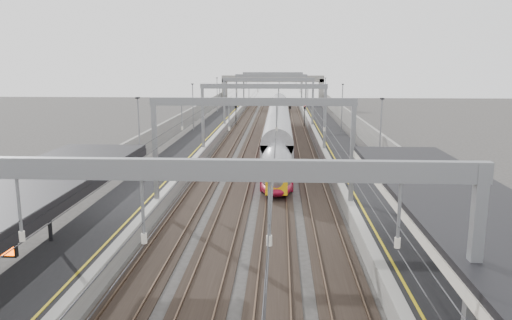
# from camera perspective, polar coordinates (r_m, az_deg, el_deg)

# --- Properties ---
(platform_left) EXTENTS (4.00, 120.00, 1.00)m
(platform_left) POSITION_cam_1_polar(r_m,az_deg,el_deg) (55.85, -7.27, 1.49)
(platform_left) COLOR black
(platform_left) RESTS_ON ground
(platform_right) EXTENTS (4.00, 120.00, 1.00)m
(platform_right) POSITION_cam_1_polar(r_m,az_deg,el_deg) (55.35, 9.27, 1.34)
(platform_right) COLOR black
(platform_right) RESTS_ON ground
(tracks) EXTENTS (11.40, 140.00, 0.20)m
(tracks) POSITION_cam_1_polar(r_m,az_deg,el_deg) (55.10, 0.96, 0.97)
(tracks) COLOR black
(tracks) RESTS_ON ground
(overhead_line) EXTENTS (13.00, 140.00, 6.60)m
(overhead_line) POSITION_cam_1_polar(r_m,az_deg,el_deg) (60.95, 1.18, 7.72)
(overhead_line) COLOR gray
(overhead_line) RESTS_ON platform_left
(overbridge) EXTENTS (22.00, 2.20, 6.90)m
(overbridge) POSITION_cam_1_polar(r_m,az_deg,el_deg) (109.31, 1.92, 8.81)
(overbridge) COLOR slate
(overbridge) RESTS_ON ground
(wall_left) EXTENTS (0.30, 120.00, 3.20)m
(wall_left) POSITION_cam_1_polar(r_m,az_deg,el_deg) (56.33, -10.51, 2.60)
(wall_left) COLOR slate
(wall_left) RESTS_ON ground
(wall_right) EXTENTS (0.30, 120.00, 3.20)m
(wall_right) POSITION_cam_1_polar(r_m,az_deg,el_deg) (55.63, 12.58, 2.42)
(wall_right) COLOR slate
(wall_right) RESTS_ON ground
(train) EXTENTS (2.50, 45.58, 3.96)m
(train) POSITION_cam_1_polar(r_m,az_deg,el_deg) (55.90, 2.54, 3.09)
(train) COLOR maroon
(train) RESTS_ON ground
(bench) EXTENTS (0.89, 1.99, 0.99)m
(bench) POSITION_cam_1_polar(r_m,az_deg,el_deg) (19.07, 26.35, -15.56)
(bench) COLOR black
(bench) RESTS_ON platform_right
(signal_green) EXTENTS (0.32, 0.32, 3.48)m
(signal_green) POSITION_cam_1_polar(r_m,az_deg,el_deg) (77.96, -2.32, 5.72)
(signal_green) COLOR black
(signal_green) RESTS_ON ground
(signal_red_near) EXTENTS (0.32, 0.32, 3.48)m
(signal_red_near) POSITION_cam_1_polar(r_m,az_deg,el_deg) (77.25, 3.90, 5.65)
(signal_red_near) COLOR black
(signal_red_near) RESTS_ON ground
(signal_red_far) EXTENTS (0.32, 0.32, 3.48)m
(signal_red_far) POSITION_cam_1_polar(r_m,az_deg,el_deg) (76.48, 5.57, 5.57)
(signal_red_far) COLOR black
(signal_red_far) RESTS_ON ground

